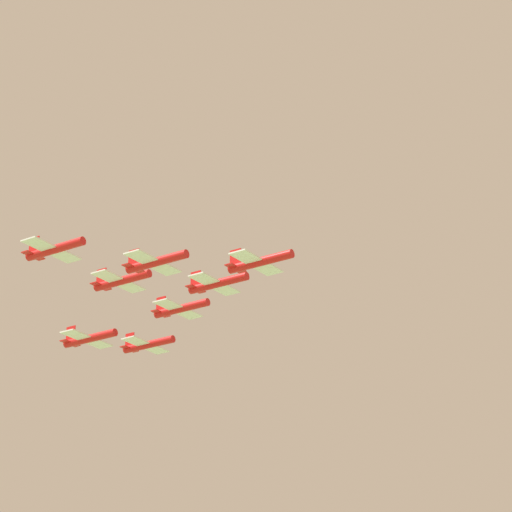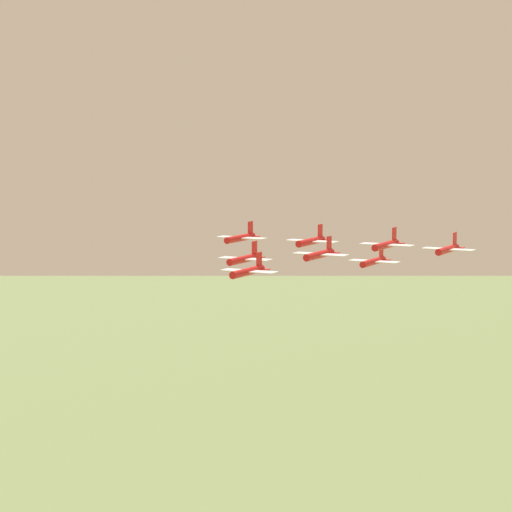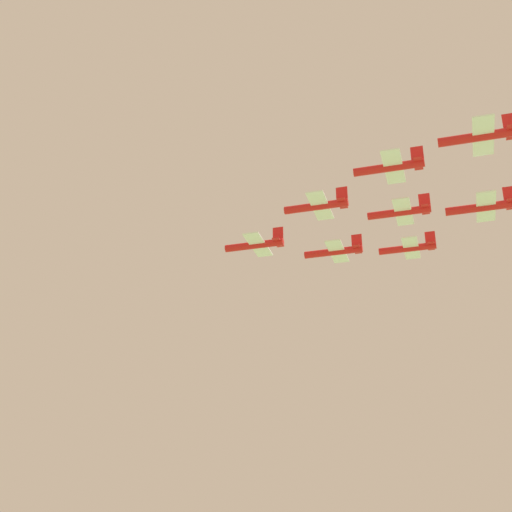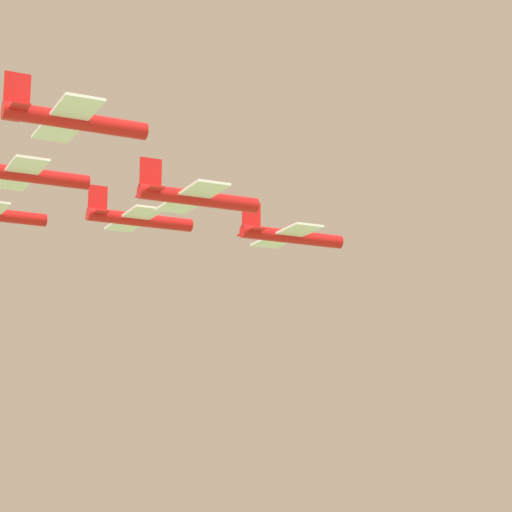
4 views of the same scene
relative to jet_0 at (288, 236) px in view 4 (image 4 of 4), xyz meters
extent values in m
cylinder|color=red|center=(0.22, 0.36, -0.05)|extent=(6.57, 9.62, 1.28)
cube|color=white|center=(-0.15, -0.24, -0.05)|extent=(9.82, 7.50, 0.21)
cube|color=red|center=(-2.03, -3.32, 1.55)|extent=(1.11, 1.68, 2.57)
cube|color=red|center=(-2.03, -3.32, -0.05)|extent=(3.85, 3.04, 0.14)
cylinder|color=red|center=(-12.72, -6.54, 1.92)|extent=(6.57, 9.62, 1.28)
cube|color=white|center=(-13.09, -7.14, 1.92)|extent=(9.82, 7.50, 0.21)
cube|color=red|center=(-14.97, -10.22, 3.52)|extent=(1.11, 1.68, 2.57)
cube|color=red|center=(-14.97, -10.22, 1.92)|extent=(3.85, 3.04, 0.14)
cylinder|color=red|center=(-0.04, -14.31, 0.31)|extent=(6.57, 9.62, 1.28)
cube|color=white|center=(-0.40, -14.90, 0.31)|extent=(9.82, 7.50, 0.21)
cube|color=red|center=(-2.29, -17.99, 1.91)|extent=(1.11, 1.68, 2.57)
cube|color=red|center=(-2.29, -17.99, 0.31)|extent=(3.85, 3.04, 0.14)
cylinder|color=red|center=(-12.98, -21.21, 2.71)|extent=(6.57, 9.62, 1.28)
cube|color=white|center=(-13.34, -21.80, 2.71)|extent=(9.82, 7.50, 0.21)
cylinder|color=red|center=(-0.29, -28.97, 2.65)|extent=(6.57, 9.62, 1.28)
cube|color=white|center=(-0.66, -29.57, 2.65)|extent=(9.82, 7.50, 0.21)
cube|color=red|center=(-2.54, -32.65, 4.26)|extent=(1.11, 1.68, 2.57)
cube|color=red|center=(-2.54, -32.65, 2.65)|extent=(3.85, 3.04, 0.14)
camera|label=1|loc=(156.93, 6.62, -65.12)|focal=85.00mm
camera|label=2|loc=(13.38, 200.96, 25.98)|focal=85.00mm
camera|label=3|loc=(-108.69, 29.66, -52.76)|focal=50.00mm
camera|label=4|loc=(47.18, -78.83, -22.03)|focal=70.00mm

